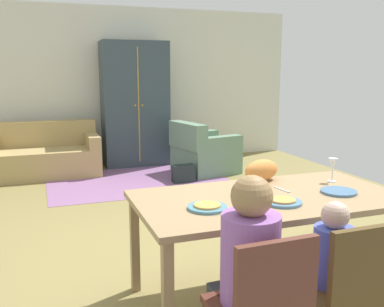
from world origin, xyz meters
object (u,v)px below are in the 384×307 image
object	(u,v)px
dining_chair_child	(348,289)
cat	(261,170)
plate_near_man	(207,207)
armoire	(135,104)
person_child	(327,285)
handbag	(183,173)
wine_glass	(333,165)
plate_near_woman	(339,192)
plate_near_child	(283,202)
armchair	(203,153)
dining_chair_man	(263,307)
dining_table	(268,205)
person_man	(246,286)
couch	(45,156)

from	to	relation	value
dining_chair_child	cat	size ratio (longest dim) A/B	2.72
plate_near_man	armoire	size ratio (longest dim) A/B	0.12
person_child	handbag	size ratio (longest dim) A/B	2.89
wine_glass	plate_near_man	bearing A→B (deg)	-165.53
plate_near_woman	person_child	bearing A→B (deg)	-131.28
plate_near_child	armchair	size ratio (longest dim) A/B	0.25
plate_near_man	cat	world-z (taller)	cat
person_child	armchair	xyz separation A→B (m)	(0.99, 4.48, -0.11)
plate_near_child	cat	world-z (taller)	cat
dining_chair_child	wine_glass	bearing A→B (deg)	57.24
dining_chair_man	dining_chair_child	bearing A→B (deg)	-0.00
dining_chair_child	handbag	bearing A→B (deg)	83.30
plate_near_man	dining_chair_man	bearing A→B (deg)	-89.83
dining_chair_man	person_child	world-z (taller)	person_child
plate_near_child	person_child	bearing A→B (deg)	-90.01
armoire	plate_near_man	bearing A→B (deg)	-97.15
dining_table	person_man	xyz separation A→B (m)	(-0.50, -0.67, -0.18)
cat	armoire	xyz separation A→B (m)	(-0.04, 4.39, 0.20)
handbag	couch	bearing A→B (deg)	148.62
plate_near_child	person_child	distance (m)	0.60
plate_near_child	armoire	xyz separation A→B (m)	(0.11, 4.96, 0.28)
couch	handbag	distance (m)	2.23
dining_table	armchair	bearing A→B (deg)	75.47
plate_near_child	dining_chair_child	world-z (taller)	dining_chair_child
plate_near_child	handbag	world-z (taller)	plate_near_child
plate_near_child	handbag	bearing A→B (deg)	82.04
cat	armchair	bearing A→B (deg)	58.69
plate_near_woman	person_man	bearing A→B (deg)	-150.57
person_man	armoire	world-z (taller)	armoire
plate_near_child	wine_glass	xyz separation A→B (m)	(0.66, 0.36, 0.12)
armchair	handbag	distance (m)	0.72
dining_chair_man	dining_chair_child	xyz separation A→B (m)	(0.50, -0.00, 0.00)
wine_glass	armchair	world-z (taller)	wine_glass
couch	armchair	bearing A→B (deg)	-15.60
dining_table	person_child	size ratio (longest dim) A/B	1.98
wine_glass	couch	world-z (taller)	wine_glass
dining_chair_man	cat	size ratio (longest dim) A/B	2.72
dining_table	dining_chair_child	size ratio (longest dim) A/B	2.11
plate_near_child	wine_glass	distance (m)	0.76
dining_chair_child	couch	size ratio (longest dim) A/B	0.53
plate_near_child	dining_chair_man	bearing A→B (deg)	-127.06
dining_table	dining_chair_child	bearing A→B (deg)	-89.98
wine_glass	handbag	bearing A→B (deg)	93.12
person_man	couch	world-z (taller)	person_man
dining_table	cat	bearing A→B (deg)	68.66
couch	armchair	world-z (taller)	same
person_man	armoire	distance (m)	5.51
dining_table	dining_chair_man	world-z (taller)	dining_chair_man
wine_glass	cat	size ratio (longest dim) A/B	0.58
cat	dining_chair_child	bearing A→B (deg)	-114.52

